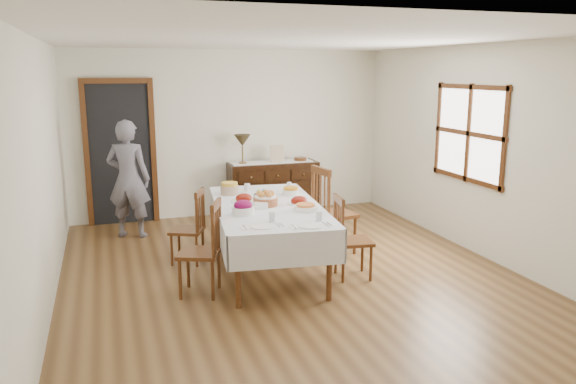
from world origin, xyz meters
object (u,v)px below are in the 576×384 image
object	(u,v)px
chair_right_near	(349,237)
person	(128,175)
table_lamp	(242,141)
chair_right_far	(331,210)
chair_left_near	(204,248)
dining_table	(268,213)
chair_left_far	(191,226)
sideboard	(273,188)

from	to	relation	value
chair_right_near	person	distance (m)	3.31
person	table_lamp	xyz separation A→B (m)	(1.75, 0.55, 0.33)
chair_right_far	table_lamp	world-z (taller)	table_lamp
chair_left_near	person	world-z (taller)	person
chair_right_far	person	world-z (taller)	person
chair_right_near	chair_right_far	size ratio (longest dim) A/B	0.84
dining_table	chair_left_near	bearing A→B (deg)	-144.21
chair_left_far	chair_right_near	size ratio (longest dim) A/B	0.96
chair_left_far	table_lamp	size ratio (longest dim) A/B	1.95
dining_table	chair_right_near	bearing A→B (deg)	-24.14
chair_right_near	sideboard	bearing A→B (deg)	8.19
sideboard	table_lamp	size ratio (longest dim) A/B	3.09
dining_table	chair_left_far	size ratio (longest dim) A/B	2.68
chair_left_near	table_lamp	distance (m)	3.23
chair_right_near	sideboard	xyz separation A→B (m)	(0.01, 2.97, -0.05)
dining_table	person	distance (m)	2.41
chair_left_far	sideboard	xyz separation A→B (m)	(1.61, 1.92, -0.03)
dining_table	chair_left_near	world-z (taller)	chair_left_near
sideboard	chair_right_near	bearing A→B (deg)	-90.13
chair_left_near	chair_left_far	xyz separation A→B (m)	(0.02, 1.03, -0.05)
sideboard	chair_left_far	bearing A→B (deg)	-129.97
dining_table	chair_right_far	world-z (taller)	chair_right_far
chair_right_near	person	size ratio (longest dim) A/B	0.54
sideboard	table_lamp	world-z (taller)	table_lamp
chair_right_far	person	distance (m)	2.85
sideboard	dining_table	bearing A→B (deg)	-108.00
chair_left_far	chair_right_far	distance (m)	1.75
person	table_lamp	size ratio (longest dim) A/B	3.80
chair_left_near	chair_right_far	bearing A→B (deg)	138.10
chair_right_far	person	size ratio (longest dim) A/B	0.64
dining_table	chair_left_near	xyz separation A→B (m)	(-0.81, -0.45, -0.19)
chair_right_near	dining_table	bearing A→B (deg)	67.56
chair_right_near	table_lamp	distance (m)	3.09
table_lamp	sideboard	bearing A→B (deg)	1.14
chair_left_far	chair_right_far	bearing A→B (deg)	108.12
chair_left_far	chair_right_near	world-z (taller)	chair_right_near
chair_left_near	chair_right_far	size ratio (longest dim) A/B	0.89
chair_left_far	chair_right_near	distance (m)	1.92
sideboard	person	bearing A→B (deg)	-165.99
person	dining_table	bearing A→B (deg)	149.08
chair_left_near	table_lamp	bearing A→B (deg)	-178.85
chair_left_near	dining_table	bearing A→B (deg)	141.33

